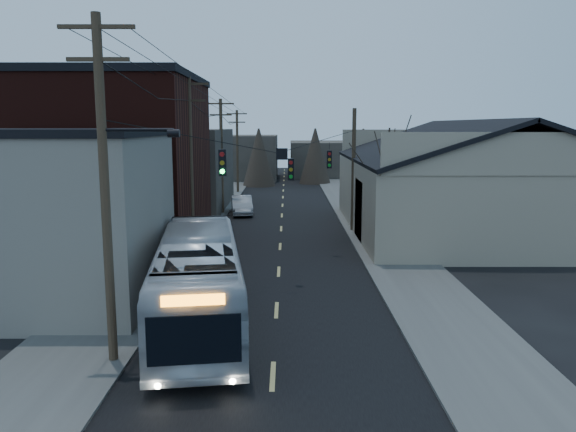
% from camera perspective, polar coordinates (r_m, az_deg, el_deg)
% --- Properties ---
extents(ground, '(160.00, 160.00, 0.00)m').
position_cam_1_polar(ground, '(15.44, -1.75, -19.14)').
color(ground, black).
rests_on(ground, ground).
extents(road_surface, '(9.00, 110.00, 0.02)m').
position_cam_1_polar(road_surface, '(44.20, -0.65, -0.36)').
color(road_surface, black).
rests_on(road_surface, ground).
extents(sidewalk_left, '(4.00, 110.00, 0.12)m').
position_cam_1_polar(sidewalk_left, '(44.73, -9.01, -0.30)').
color(sidewalk_left, '#474744').
rests_on(sidewalk_left, ground).
extents(sidewalk_right, '(4.00, 110.00, 0.12)m').
position_cam_1_polar(sidewalk_right, '(44.60, 7.73, -0.29)').
color(sidewalk_right, '#474744').
rests_on(sidewalk_right, ground).
extents(building_clapboard, '(8.00, 8.00, 7.00)m').
position_cam_1_polar(building_clapboard, '(24.77, -22.46, -0.41)').
color(building_clapboard, '#6C635A').
rests_on(building_clapboard, ground).
extents(building_brick, '(10.00, 12.00, 10.00)m').
position_cam_1_polar(building_brick, '(35.24, -17.37, 4.97)').
color(building_brick, black).
rests_on(building_brick, ground).
extents(building_left_far, '(9.00, 14.00, 7.00)m').
position_cam_1_polar(building_left_far, '(50.72, -11.43, 4.66)').
color(building_left_far, '#38332D').
rests_on(building_left_far, ground).
extents(warehouse, '(16.16, 20.60, 7.73)m').
position_cam_1_polar(warehouse, '(40.85, 17.84, 2.22)').
color(warehouse, gray).
rests_on(warehouse, ground).
extents(building_far_left, '(10.00, 12.00, 6.00)m').
position_cam_1_polar(building_far_left, '(78.97, -4.80, 5.99)').
color(building_far_left, '#38332D').
rests_on(building_far_left, ground).
extents(building_far_right, '(12.00, 14.00, 5.00)m').
position_cam_1_polar(building_far_right, '(83.99, 4.41, 5.84)').
color(building_far_right, '#38332D').
rests_on(building_far_right, ground).
extents(bare_tree, '(0.40, 0.40, 7.20)m').
position_cam_1_polar(bare_tree, '(34.34, 10.10, 2.80)').
color(bare_tree, black).
rests_on(bare_tree, ground).
extents(utility_lines, '(11.24, 45.28, 10.50)m').
position_cam_1_polar(utility_lines, '(37.97, -5.47, 5.54)').
color(utility_lines, '#382B1E').
rests_on(utility_lines, ground).
extents(bus, '(4.52, 12.52, 3.41)m').
position_cam_1_polar(bus, '(21.04, -9.10, -6.44)').
color(bus, '#ABB0B7').
rests_on(bus, ground).
extents(parked_car, '(2.21, 4.85, 1.54)m').
position_cam_1_polar(parked_car, '(46.87, -4.71, 1.09)').
color(parked_car, '#999BA0').
rests_on(parked_car, ground).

